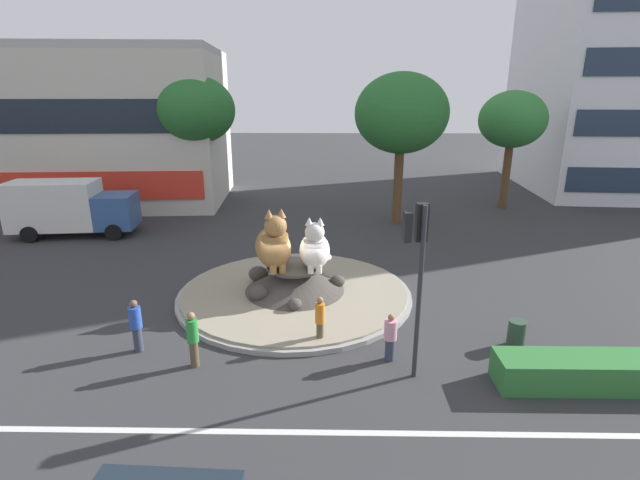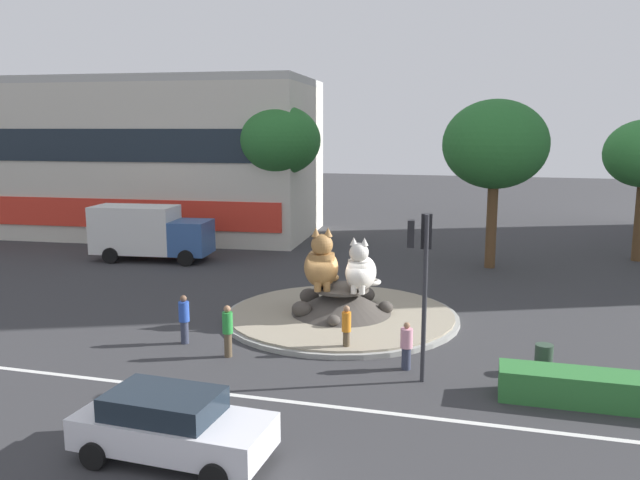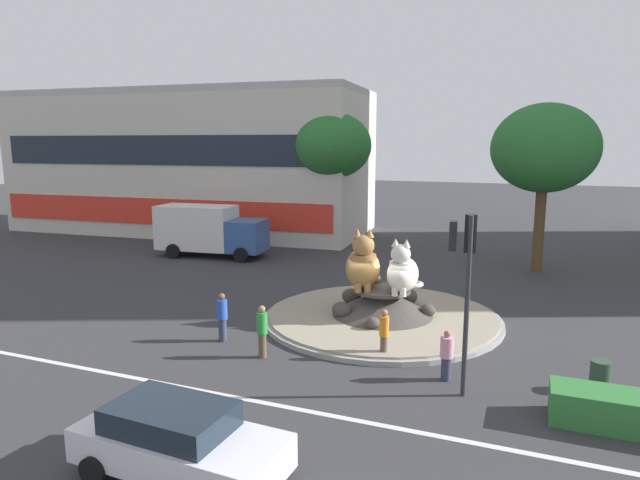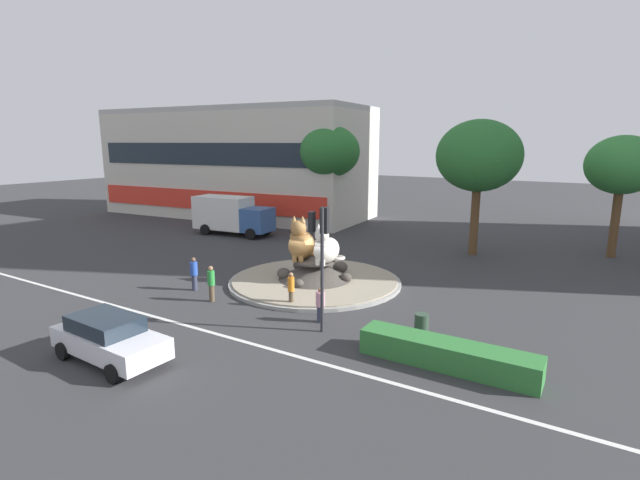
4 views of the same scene
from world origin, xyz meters
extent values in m
plane|color=#333335|center=(0.00, 0.00, 0.00)|extent=(160.00, 160.00, 0.00)
cube|color=silver|center=(0.00, -8.07, 0.00)|extent=(112.00, 0.20, 0.01)
cylinder|color=gray|center=(0.00, 0.00, 0.09)|extent=(9.41, 9.41, 0.18)
cylinder|color=gray|center=(0.00, 0.00, 0.22)|extent=(9.04, 9.04, 0.08)
cone|color=#423D38|center=(0.00, 0.00, 0.78)|extent=(4.01, 4.01, 1.05)
cylinder|color=#423D38|center=(0.00, 0.00, 1.25)|extent=(2.21, 2.21, 0.12)
ellipsoid|color=#423D38|center=(1.74, 0.37, 0.50)|extent=(0.61, 0.60, 0.49)
ellipsoid|color=#423D38|center=(0.63, 1.75, 0.59)|extent=(0.83, 0.88, 0.67)
ellipsoid|color=#423D38|center=(-1.58, 0.87, 0.60)|extent=(0.84, 0.60, 0.67)
ellipsoid|color=#423D38|center=(-1.34, -1.04, 0.58)|extent=(0.81, 0.60, 0.65)
ellipsoid|color=#423D38|center=(0.13, -1.77, 0.46)|extent=(0.51, 0.55, 0.41)
ellipsoid|color=#9E703D|center=(-0.82, -0.07, 2.09)|extent=(1.98, 2.47, 1.56)
cylinder|color=#9E703D|center=(-0.68, -0.48, 2.26)|extent=(1.28, 1.28, 0.98)
sphere|color=#9E703D|center=(-0.63, -0.63, 3.12)|extent=(0.86, 0.86, 0.86)
torus|color=#9E703D|center=(-0.76, 0.87, 1.46)|extent=(0.92, 0.92, 0.20)
cone|color=#9E703D|center=(-0.41, -0.56, 3.61)|extent=(0.44, 0.44, 0.35)
cone|color=#9E703D|center=(-0.86, -0.70, 3.61)|extent=(0.44, 0.44, 0.35)
cylinder|color=#9E703D|center=(-0.40, -0.76, 1.50)|extent=(0.27, 0.27, 0.39)
cylinder|color=#9E703D|center=(-0.74, -0.87, 1.50)|extent=(0.27, 0.27, 0.39)
ellipsoid|color=silver|center=(0.82, -0.12, 1.99)|extent=(1.26, 1.91, 1.36)
cylinder|color=silver|center=(0.83, -0.50, 2.14)|extent=(0.92, 0.92, 0.85)
sphere|color=silver|center=(0.84, -0.63, 2.89)|extent=(0.75, 0.75, 0.75)
torus|color=silver|center=(1.10, 0.65, 1.44)|extent=(1.00, 1.00, 0.17)
cone|color=silver|center=(1.04, -0.63, 3.32)|extent=(0.32, 0.32, 0.31)
cone|color=silver|center=(0.63, -0.64, 3.32)|extent=(0.32, 0.32, 0.31)
cylinder|color=silver|center=(1.00, -0.80, 1.48)|extent=(0.24, 0.24, 0.34)
cylinder|color=silver|center=(0.69, -0.81, 1.48)|extent=(0.24, 0.24, 0.34)
cylinder|color=#2D2D33|center=(3.86, -5.62, 2.56)|extent=(0.14, 0.14, 5.12)
cube|color=black|center=(3.84, -5.40, 4.59)|extent=(0.34, 0.27, 1.05)
sphere|color=#360606|center=(3.83, -5.32, 4.91)|extent=(0.18, 0.18, 0.18)
sphere|color=#392706|center=(3.83, -5.32, 4.59)|extent=(0.18, 0.18, 0.18)
sphere|color=green|center=(3.83, -5.32, 4.28)|extent=(0.18, 0.18, 0.18)
cube|color=black|center=(3.42, -5.67, 4.54)|extent=(0.23, 0.30, 0.80)
cube|color=beige|center=(-20.54, 17.26, 5.22)|extent=(28.49, 12.55, 10.45)
cube|color=red|center=(-20.16, 11.92, 2.09)|extent=(26.63, 2.02, 1.88)
cube|color=#19232D|center=(-20.16, 11.94, 6.48)|extent=(25.52, 1.90, 2.09)
cube|color=#B2B2AD|center=(-20.54, 17.26, 10.70)|extent=(28.49, 12.55, 0.50)
cube|color=#2D7033|center=(9.15, -6.02, 0.45)|extent=(6.13, 1.20, 0.90)
cylinder|color=brown|center=(5.69, 11.45, 2.25)|extent=(0.57, 0.57, 4.49)
ellipsoid|color=#286B2D|center=(5.69, 11.45, 6.73)|extent=(5.59, 5.59, 4.75)
cylinder|color=brown|center=(-7.35, 14.20, 2.39)|extent=(0.39, 0.39, 4.77)
ellipsoid|color=#286B2D|center=(-7.35, 14.20, 6.82)|extent=(5.12, 5.12, 4.35)
cylinder|color=brown|center=(13.87, 15.57, 2.18)|extent=(0.55, 0.55, 4.36)
ellipsoid|color=#337F38|center=(13.87, 15.57, 6.16)|extent=(4.49, 4.49, 3.82)
cylinder|color=brown|center=(-2.67, -5.20, 0.41)|extent=(0.26, 0.26, 0.83)
cylinder|color=#288C38|center=(-2.67, -5.20, 1.19)|extent=(0.35, 0.35, 0.72)
sphere|color=#936B4C|center=(-2.67, -5.20, 1.66)|extent=(0.24, 0.24, 0.24)
cylinder|color=brown|center=(1.09, -3.84, 0.39)|extent=(0.24, 0.24, 0.78)
cylinder|color=orange|center=(1.09, -3.84, 1.12)|extent=(0.32, 0.32, 0.68)
sphere|color=#936B4C|center=(1.09, -3.84, 1.57)|extent=(0.22, 0.22, 0.22)
cylinder|color=#33384C|center=(-4.70, -4.36, 0.41)|extent=(0.28, 0.28, 0.82)
cylinder|color=#284CB2|center=(-4.70, -4.36, 1.18)|extent=(0.38, 0.38, 0.71)
sphere|color=brown|center=(-4.70, -4.36, 1.65)|extent=(0.24, 0.24, 0.24)
cylinder|color=#33384C|center=(3.25, -4.76, 0.36)|extent=(0.29, 0.29, 0.72)
cylinder|color=pink|center=(3.25, -4.76, 1.03)|extent=(0.39, 0.39, 0.63)
sphere|color=#936B4C|center=(3.25, -4.76, 1.45)|extent=(0.21, 0.21, 0.21)
cube|color=silver|center=(-1.19, -11.76, 0.69)|extent=(4.64, 2.06, 0.75)
cube|color=#19232D|center=(-1.42, -11.75, 1.34)|extent=(2.62, 1.75, 0.54)
cylinder|color=black|center=(0.35, -10.89, 0.32)|extent=(0.65, 0.25, 0.64)
cylinder|color=black|center=(0.27, -12.76, 0.32)|extent=(0.65, 0.25, 0.64)
cylinder|color=black|center=(-2.66, -10.76, 0.32)|extent=(0.65, 0.25, 0.64)
cylinder|color=black|center=(-2.74, -12.63, 0.32)|extent=(0.65, 0.25, 0.64)
cube|color=#335693|center=(-10.82, 8.56, 1.41)|extent=(2.28, 2.56, 1.92)
cube|color=silver|center=(-14.20, 8.20, 1.80)|extent=(4.98, 2.85, 2.71)
cylinder|color=black|center=(-10.88, 9.74, 0.45)|extent=(0.93, 0.39, 0.90)
cylinder|color=black|center=(-10.63, 7.39, 0.45)|extent=(0.93, 0.39, 0.90)
cylinder|color=black|center=(-15.34, 9.26, 0.45)|extent=(0.93, 0.39, 0.90)
cylinder|color=black|center=(-15.09, 6.92, 0.45)|extent=(0.93, 0.39, 0.90)
cylinder|color=#2D4233|center=(7.46, -3.86, 0.45)|extent=(0.56, 0.56, 0.90)
camera|label=1|loc=(1.32, -17.61, 7.92)|focal=26.45mm
camera|label=2|loc=(5.67, -24.11, 7.61)|focal=35.78mm
camera|label=3|loc=(5.43, -20.55, 7.02)|focal=30.87mm
camera|label=4|loc=(13.35, -21.31, 7.65)|focal=26.68mm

